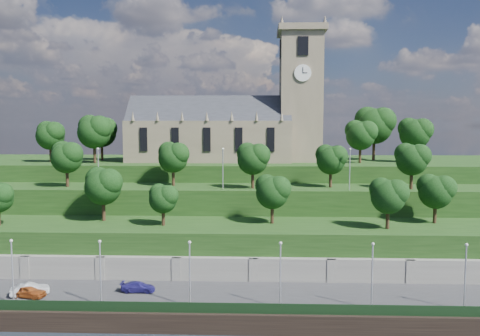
{
  "coord_description": "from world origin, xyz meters",
  "views": [
    {
      "loc": [
        5.35,
        -47.7,
        22.02
      ],
      "look_at": [
        2.58,
        30.0,
        15.03
      ],
      "focal_mm": 35.0,
      "sensor_mm": 36.0,
      "label": 1
    }
  ],
  "objects_px": {
    "car_left": "(28,291)",
    "church": "(234,124)",
    "car_middle": "(30,289)",
    "car_right": "(138,287)"
  },
  "relations": [
    {
      "from": "church",
      "to": "car_middle",
      "type": "relative_size",
      "value": 9.0
    },
    {
      "from": "church",
      "to": "car_left",
      "type": "height_order",
      "value": "church"
    },
    {
      "from": "church",
      "to": "car_right",
      "type": "xyz_separation_m",
      "value": [
        -9.75,
        -39.08,
        -19.92
      ]
    },
    {
      "from": "church",
      "to": "car_middle",
      "type": "distance_m",
      "value": 50.44
    },
    {
      "from": "car_left",
      "to": "car_middle",
      "type": "xyz_separation_m",
      "value": [
        -0.15,
        0.67,
        -0.0
      ]
    },
    {
      "from": "church",
      "to": "car_right",
      "type": "distance_m",
      "value": 44.94
    },
    {
      "from": "church",
      "to": "car_middle",
      "type": "bearing_deg",
      "value": -118.74
    },
    {
      "from": "car_left",
      "to": "church",
      "type": "bearing_deg",
      "value": -16.59
    },
    {
      "from": "car_left",
      "to": "car_right",
      "type": "bearing_deg",
      "value": -68.1
    },
    {
      "from": "church",
      "to": "car_left",
      "type": "distance_m",
      "value": 50.91
    }
  ]
}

